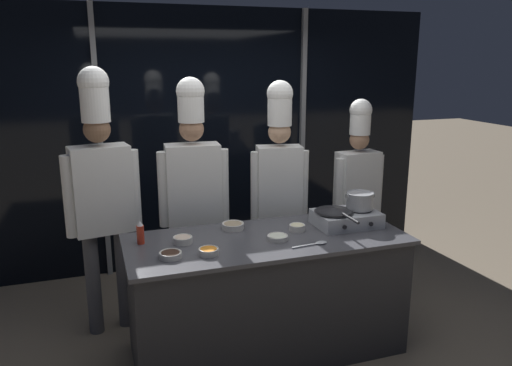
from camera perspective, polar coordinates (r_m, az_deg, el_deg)
The scene contains 18 objects.
ground_plane at distance 4.08m, azimuth 1.18°, elevation -18.36°, with size 24.00×24.00×0.00m, color #7F705B.
window_wall_back at distance 5.30m, azimuth -5.62°, elevation 4.92°, with size 5.07×0.09×2.70m.
demo_counter at distance 3.85m, azimuth 1.22°, elevation -12.59°, with size 2.05×0.85×0.92m.
portable_stove at distance 3.97m, azimuth 10.28°, elevation -3.97°, with size 0.49×0.36×0.13m.
frying_pan at distance 3.89m, azimuth 8.92°, elevation -3.03°, with size 0.30×0.53×0.04m.
stock_pot at distance 3.98m, azimuth 11.78°, elevation -1.95°, with size 0.24×0.21×0.13m.
squeeze_bottle_chili at distance 3.61m, azimuth -13.08°, elevation -5.56°, with size 0.05×0.05×0.17m.
prep_bowl_bean_sprouts at distance 3.61m, azimuth 2.49°, elevation -6.21°, with size 0.15×0.15×0.04m.
prep_bowl_soy_glaze at distance 3.35m, azimuth -9.74°, elevation -8.06°, with size 0.15×0.15×0.04m.
prep_bowl_noodles at distance 3.81m, azimuth 4.73°, elevation -5.05°, with size 0.12×0.12×0.05m.
prep_bowl_chicken at distance 3.58m, azimuth -8.37°, elevation -6.40°, with size 0.14×0.14×0.05m.
prep_bowl_carrots at distance 3.36m, azimuth -5.44°, elevation -7.75°, with size 0.14×0.14×0.05m.
prep_bowl_mushrooms at distance 3.83m, azimuth -2.65°, elevation -4.88°, with size 0.17×0.17×0.05m.
serving_spoon_slotted at distance 3.56m, azimuth 6.96°, elevation -6.87°, with size 0.28×0.06×0.02m.
chef_head at distance 4.05m, azimuth -17.26°, elevation -0.19°, with size 0.58×0.30×2.13m.
chef_sous at distance 4.15m, azimuth -7.18°, elevation 0.06°, with size 0.58×0.26×2.05m.
chef_line at distance 4.29m, azimuth 2.65°, elevation 0.78°, with size 0.49×0.26×2.01m.
chef_pastry at distance 4.73m, azimuth 11.51°, elevation 0.15°, with size 0.51×0.24×1.84m.
Camera 1 is at (-1.18, -3.24, 2.19)m, focal length 35.00 mm.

